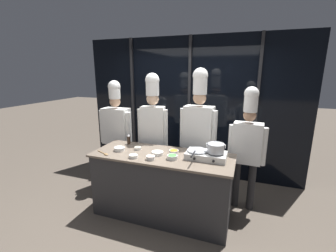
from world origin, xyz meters
TOP-DOWN VIEW (x-y plane):
  - ground_plane at (0.00, 0.00)m, footprint 24.00×24.00m
  - window_wall_back at (0.00, 1.51)m, footprint 4.31×0.09m
  - demo_counter at (0.00, 0.00)m, footprint 1.97×0.75m
  - portable_stove at (0.60, 0.06)m, footprint 0.53×0.33m
  - frying_pan at (0.48, 0.05)m, footprint 0.28×0.48m
  - stock_pot at (0.72, 0.06)m, footprint 0.25×0.22m
  - squeeze_bottle_soy at (-0.66, 0.25)m, footprint 0.05×0.05m
  - prep_bowl_bean_sprouts at (-0.64, -0.06)m, footprint 0.16×0.16m
  - prep_bowl_chicken at (-0.06, -0.03)m, footprint 0.17×0.17m
  - prep_bowl_noodles at (-0.32, -0.24)m, footprint 0.12×0.12m
  - prep_bowl_carrots at (0.15, 0.07)m, footprint 0.14×0.14m
  - prep_bowl_ginger at (-0.41, 0.07)m, footprint 0.10×0.10m
  - prep_bowl_shrimp at (-0.07, -0.22)m, footprint 0.12×0.12m
  - prep_bowl_scallions at (0.19, -0.11)m, footprint 0.14×0.14m
  - serving_spoon_slotted at (-0.76, -0.26)m, footprint 0.25×0.13m
  - chef_head at (-1.11, 0.62)m, footprint 0.63×0.25m
  - chef_sous at (-0.38, 0.57)m, footprint 0.50×0.25m
  - chef_line at (0.37, 0.66)m, footprint 0.59×0.27m
  - chef_pastry at (1.11, 0.58)m, footprint 0.53×0.23m

SIDE VIEW (x-z plane):
  - ground_plane at x=0.00m, z-range 0.00..0.00m
  - demo_counter at x=0.00m, z-range 0.00..0.93m
  - serving_spoon_slotted at x=-0.76m, z-range 0.93..0.95m
  - prep_bowl_ginger at x=-0.41m, z-range 0.94..0.98m
  - prep_bowl_noodles at x=-0.32m, z-range 0.94..0.98m
  - prep_bowl_chicken at x=-0.06m, z-range 0.94..0.98m
  - prep_bowl_bean_sprouts at x=-0.64m, z-range 0.94..0.99m
  - prep_bowl_shrimp at x=-0.07m, z-range 0.94..0.99m
  - prep_bowl_scallions at x=0.19m, z-range 0.94..0.99m
  - prep_bowl_carrots at x=0.15m, z-range 0.94..1.00m
  - portable_stove at x=0.60m, z-range 0.93..1.03m
  - squeeze_bottle_soy at x=-0.66m, z-range 0.93..1.09m
  - frying_pan at x=0.48m, z-range 1.03..1.08m
  - chef_pastry at x=1.11m, z-range 0.14..1.99m
  - chef_head at x=-1.11m, z-range 0.13..2.03m
  - stock_pot at x=0.72m, z-range 1.03..1.16m
  - chef_line at x=0.37m, z-range 0.16..2.27m
  - chef_sous at x=-0.38m, z-range 0.21..2.24m
  - window_wall_back at x=0.00m, z-range 0.00..2.70m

